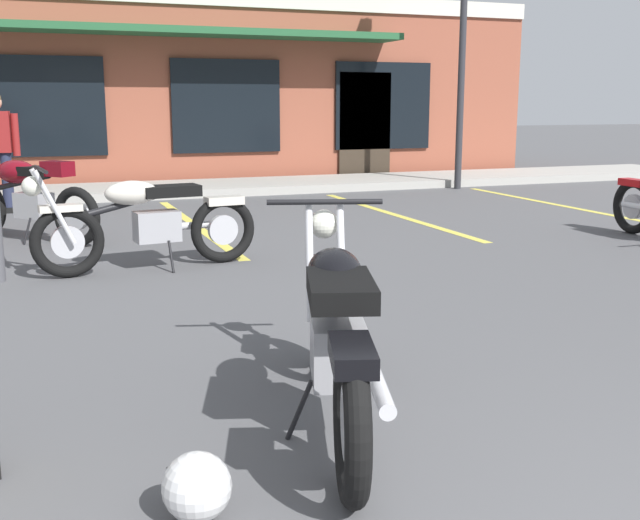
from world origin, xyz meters
TOP-DOWN VIEW (x-y plane):
  - ground_plane at (0.00, 4.00)m, footprint 80.00×80.00m
  - sidewalk_kerb at (0.00, 12.43)m, footprint 22.00×1.80m
  - brick_storefront_building at (0.00, 16.10)m, footprint 16.00×6.04m
  - painted_stall_lines at (0.00, 8.83)m, footprint 11.17×4.80m
  - motorcycle_foreground_classic at (-0.61, 2.51)m, footprint 0.95×2.05m
  - motorcycle_black_cruiser at (-2.01, 8.47)m, footprint 1.57×1.73m
  - motorcycle_blue_standard at (-0.95, 6.35)m, footprint 2.11×0.69m
  - helmet_on_pavement at (-1.41, 1.88)m, footprint 0.26×0.26m

SIDE VIEW (x-z plane):
  - ground_plane at x=0.00m, z-range 0.00..0.00m
  - painted_stall_lines at x=0.00m, z-range 0.00..0.01m
  - sidewalk_kerb at x=0.00m, z-range 0.00..0.14m
  - helmet_on_pavement at x=-1.41m, z-range 0.00..0.26m
  - motorcycle_foreground_classic at x=-0.61m, z-range -0.03..0.95m
  - motorcycle_blue_standard at x=-0.95m, z-range -0.03..0.95m
  - motorcycle_black_cruiser at x=-2.01m, z-range 0.04..1.02m
  - brick_storefront_building at x=0.00m, z-range 0.00..3.53m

